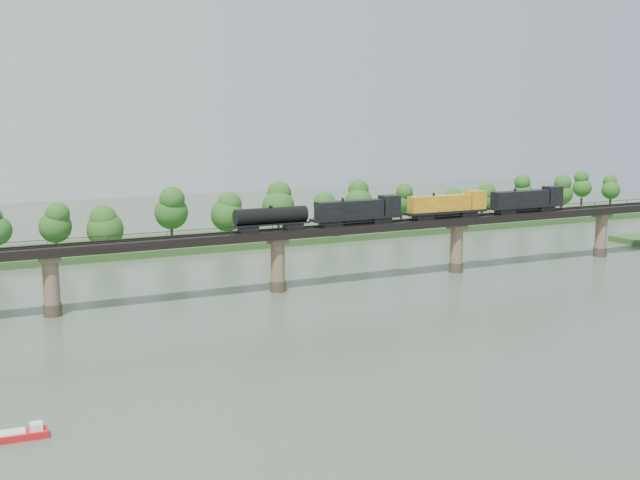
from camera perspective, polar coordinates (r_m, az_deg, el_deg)
name	(u,v)px	position (r m, az deg, el deg)	size (l,w,h in m)	color
ground	(356,331)	(122.59, 2.58, -6.51)	(400.00, 400.00, 0.00)	#3C4B3B
far_bank	(190,243)	(199.37, -9.26, -0.19)	(300.00, 24.00, 1.60)	#26471C
bridge	(278,262)	(147.59, -3.02, -1.60)	(236.00, 30.00, 11.50)	#473A2D
bridge_superstructure	(278,228)	(146.52, -3.04, 0.83)	(220.00, 4.90, 0.75)	black
far_treeline	(161,214)	(191.71, -11.27, 1.80)	(289.06, 17.54, 13.60)	#382619
freight_train	(418,207)	(160.48, 6.96, 2.32)	(75.68, 2.95, 5.21)	black
motorboat	(22,434)	(89.92, -20.42, -12.79)	(5.44, 2.33, 1.49)	red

